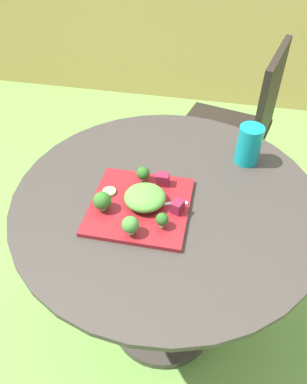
{
  "coord_description": "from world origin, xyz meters",
  "views": [
    {
      "loc": [
        0.12,
        -0.81,
        1.53
      ],
      "look_at": [
        -0.03,
        -0.03,
        0.79
      ],
      "focal_mm": 34.85,
      "sensor_mm": 36.0,
      "label": 1
    }
  ],
  "objects_px": {
    "patio_chair": "(241,122)",
    "drinking_glass": "(248,147)",
    "fork": "(156,204)",
    "salad_plate": "(140,206)"
  },
  "relations": [
    {
      "from": "patio_chair",
      "to": "drinking_glass",
      "type": "distance_m",
      "value": 0.67
    },
    {
      "from": "drinking_glass",
      "to": "fork",
      "type": "xyz_separation_m",
      "value": [
        -0.25,
        -0.28,
        -0.04
      ]
    },
    {
      "from": "patio_chair",
      "to": "fork",
      "type": "bearing_deg",
      "value": -105.94
    },
    {
      "from": "salad_plate",
      "to": "drinking_glass",
      "type": "height_order",
      "value": "drinking_glass"
    },
    {
      "from": "drinking_glass",
      "to": "fork",
      "type": "height_order",
      "value": "drinking_glass"
    },
    {
      "from": "salad_plate",
      "to": "patio_chair",
      "type": "bearing_deg",
      "value": 71.42
    },
    {
      "from": "drinking_glass",
      "to": "salad_plate",
      "type": "bearing_deg",
      "value": -136.27
    },
    {
      "from": "salad_plate",
      "to": "fork",
      "type": "bearing_deg",
      "value": 7.31
    },
    {
      "from": "patio_chair",
      "to": "salad_plate",
      "type": "height_order",
      "value": "patio_chair"
    },
    {
      "from": "drinking_glass",
      "to": "fork",
      "type": "distance_m",
      "value": 0.38
    }
  ]
}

